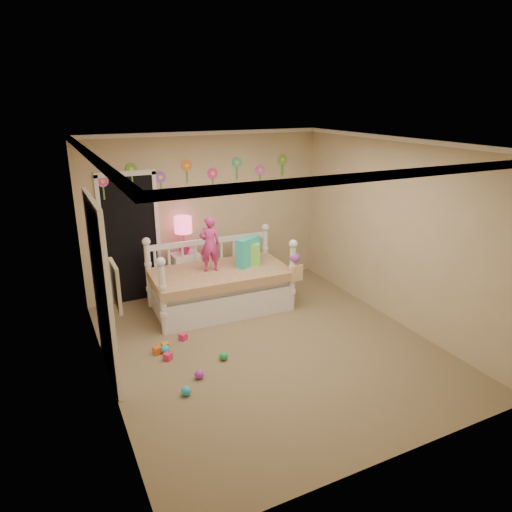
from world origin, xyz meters
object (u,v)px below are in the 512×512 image
nightstand (186,275)px  table_lamp (183,229)px  daybed (220,274)px  child (210,244)px

nightstand → table_lamp: 0.76m
daybed → child: child is taller
nightstand → table_lamp: size_ratio=1.19×
daybed → child: bearing=170.4°
daybed → table_lamp: 0.95m
daybed → child: 0.50m
daybed → nightstand: bearing=117.3°
child → table_lamp: child is taller
nightstand → daybed: bearing=-70.5°
daybed → nightstand: daybed is taller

